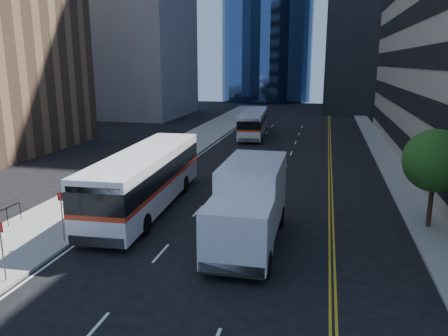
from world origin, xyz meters
name	(u,v)px	position (x,y,z in m)	size (l,w,h in m)	color
ground	(226,283)	(0.00, 0.00, 0.00)	(160.00, 160.00, 0.00)	black
sidewalk_west	(178,150)	(-10.50, 25.00, 0.07)	(5.00, 90.00, 0.15)	gray
sidewalk_east	(386,159)	(9.00, 25.00, 0.07)	(2.00, 90.00, 0.15)	gray
midrise_west	(126,3)	(-28.00, 52.00, 17.50)	(18.00, 18.00, 35.00)	gray
street_tree	(435,161)	(9.00, 8.00, 3.64)	(3.20, 3.20, 5.10)	#332114
bus_front	(146,177)	(-6.60, 7.84, 1.88)	(3.60, 13.47, 3.44)	silver
bus_rear	(253,123)	(-4.64, 34.97, 1.62)	(3.32, 11.66, 2.97)	silver
box_truck	(249,204)	(0.22, 3.96, 2.01)	(2.84, 7.98, 3.81)	silver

